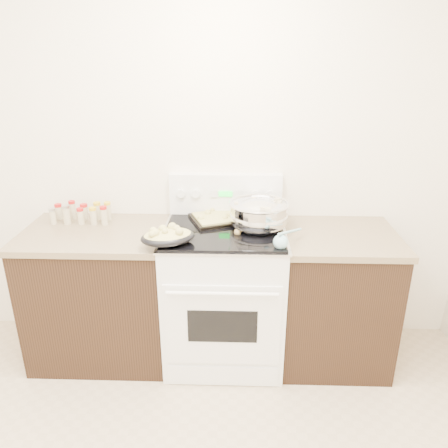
{
  "coord_description": "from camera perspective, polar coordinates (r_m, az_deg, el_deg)",
  "views": [
    {
      "loc": [
        0.43,
        -1.12,
        1.99
      ],
      "look_at": [
        0.35,
        1.37,
        1.0
      ],
      "focal_mm": 35.0,
      "sensor_mm": 36.0,
      "label": 1
    }
  ],
  "objects": [
    {
      "name": "room_shell",
      "position": [
        1.23,
        -18.84,
        7.15
      ],
      "size": [
        4.1,
        3.6,
        2.75
      ],
      "color": "white",
      "rests_on": "ground"
    },
    {
      "name": "counter_left",
      "position": [
        3.11,
        -15.63,
        -8.67
      ],
      "size": [
        0.93,
        0.67,
        0.92
      ],
      "color": "black",
      "rests_on": "ground"
    },
    {
      "name": "counter_right",
      "position": [
        3.04,
        14.11,
        -9.22
      ],
      "size": [
        0.73,
        0.67,
        0.92
      ],
      "color": "black",
      "rests_on": "ground"
    },
    {
      "name": "kitchen_range",
      "position": [
        2.95,
        0.04,
        -8.84
      ],
      "size": [
        0.78,
        0.73,
        1.22
      ],
      "color": "white",
      "rests_on": "ground"
    },
    {
      "name": "mixing_bowl",
      "position": [
        2.75,
        4.54,
        1.17
      ],
      "size": [
        0.46,
        0.46,
        0.22
      ],
      "color": "silver",
      "rests_on": "kitchen_range"
    },
    {
      "name": "roasting_pan",
      "position": [
        2.55,
        -7.4,
        -1.56
      ],
      "size": [
        0.37,
        0.31,
        0.11
      ],
      "color": "black",
      "rests_on": "kitchen_range"
    },
    {
      "name": "baking_sheet",
      "position": [
        2.9,
        -0.06,
        0.9
      ],
      "size": [
        0.49,
        0.42,
        0.06
      ],
      "color": "black",
      "rests_on": "kitchen_range"
    },
    {
      "name": "wooden_spoon",
      "position": [
        2.71,
        2.09,
        -0.81
      ],
      "size": [
        0.11,
        0.24,
        0.04
      ],
      "color": "olive",
      "rests_on": "kitchen_range"
    },
    {
      "name": "blue_ladle",
      "position": [
        2.51,
        7.53,
        -2.21
      ],
      "size": [
        0.19,
        0.25,
        0.11
      ],
      "color": "#89C1CD",
      "rests_on": "kitchen_range"
    },
    {
      "name": "spice_jars",
      "position": [
        3.07,
        -18.01,
        1.37
      ],
      "size": [
        0.39,
        0.15,
        0.13
      ],
      "color": "#BFB28C",
      "rests_on": "counter_left"
    }
  ]
}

